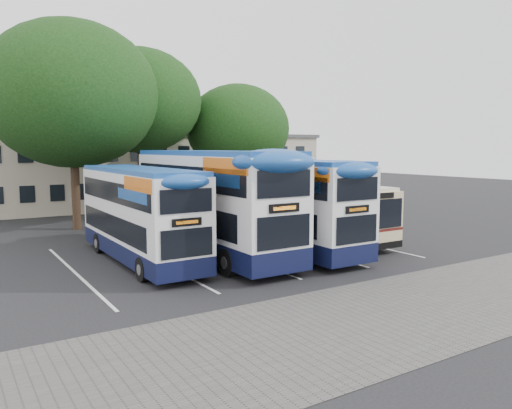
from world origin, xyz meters
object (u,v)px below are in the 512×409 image
at_px(tree_left, 72,95).
at_px(bus_dd_left, 139,210).
at_px(tree_right, 238,129).
at_px(bus_dd_mid, 211,198).
at_px(bus_dd_right, 280,200).
at_px(bus_single, 312,207).
at_px(tree_mid, 140,101).
at_px(lamp_post, 244,146).

xyz_separation_m(tree_left, bus_dd_left, (0.33, -10.48, -5.82)).
bearing_deg(tree_right, bus_dd_mid, -124.98).
distance_m(bus_dd_mid, bus_dd_right, 3.43).
bearing_deg(tree_left, bus_single, -44.85).
bearing_deg(bus_dd_mid, bus_dd_right, -12.66).
xyz_separation_m(tree_mid, bus_dd_left, (-4.37, -12.04, -5.81)).
relative_size(bus_dd_left, bus_single, 0.95).
relative_size(tree_left, bus_dd_right, 1.18).
bearing_deg(bus_single, bus_dd_mid, -172.91).
distance_m(tree_left, tree_mid, 4.96).
xyz_separation_m(lamp_post, tree_left, (-14.20, -3.82, 2.99)).
xyz_separation_m(bus_dd_left, bus_single, (9.82, 0.39, -0.51)).
bearing_deg(tree_mid, tree_right, -0.87).
distance_m(tree_mid, bus_dd_left, 14.07).
bearing_deg(tree_mid, bus_single, -64.96).
height_order(tree_right, bus_dd_left, tree_right).
distance_m(tree_right, bus_single, 12.60).
relative_size(bus_dd_left, bus_dd_mid, 0.85).
distance_m(lamp_post, bus_dd_left, 20.12).
relative_size(tree_mid, bus_dd_mid, 1.00).
height_order(lamp_post, tree_right, tree_right).
height_order(lamp_post, bus_single, lamp_post).
bearing_deg(bus_dd_left, tree_left, 91.81).
distance_m(tree_mid, bus_single, 14.33).
bearing_deg(tree_right, lamp_post, 50.09).
relative_size(tree_left, bus_single, 1.20).
bearing_deg(tree_right, bus_dd_right, -112.04).
bearing_deg(lamp_post, bus_dd_right, -115.22).
height_order(tree_left, bus_dd_mid, tree_left).
bearing_deg(bus_dd_left, tree_mid, 70.03).
bearing_deg(bus_single, tree_left, 135.15).
xyz_separation_m(tree_mid, bus_dd_mid, (-1.14, -12.47, -5.41)).
relative_size(tree_left, tree_right, 1.28).
xyz_separation_m(tree_mid, bus_single, (5.44, -11.65, -6.32)).
height_order(bus_dd_mid, bus_single, bus_dd_mid).
xyz_separation_m(tree_left, bus_dd_right, (6.91, -11.66, -5.65)).
xyz_separation_m(bus_dd_right, bus_single, (3.24, 1.57, -0.68)).
distance_m(tree_left, bus_dd_mid, 12.70).
bearing_deg(bus_dd_right, tree_left, 120.63).
bearing_deg(bus_single, tree_mid, 115.04).
distance_m(bus_dd_mid, bus_single, 6.69).
height_order(tree_mid, bus_dd_mid, tree_mid).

